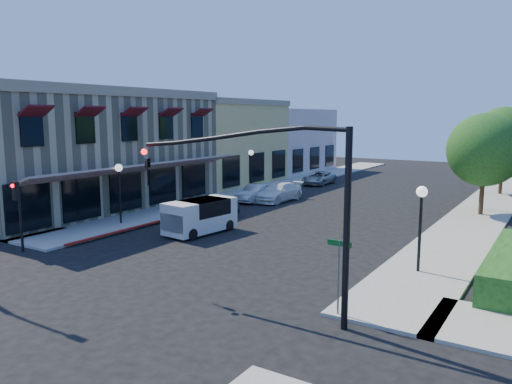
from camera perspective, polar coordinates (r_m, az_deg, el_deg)
The scene contains 22 objects.
ground at distance 18.87m, azimuth -15.47°, elevation -11.11°, with size 120.00×120.00×0.00m, color black.
sidewalk_left at distance 45.08m, azimuth 2.61°, elevation 0.75°, with size 3.50×50.00×0.12m, color gray.
sidewalk_right at distance 39.58m, azimuth 25.21°, elevation -1.19°, with size 3.50×50.00×0.12m, color gray.
curb_red_strip at distance 28.99m, azimuth -13.02°, elevation -4.06°, with size 0.25×10.00×0.06m, color maroon.
corner_brick_building at distance 36.77m, azimuth -19.36°, elevation 4.65°, with size 11.77×18.20×8.10m.
yellow_stucco_building at distance 47.60m, azimuth -5.08°, elevation 5.67°, with size 10.00×12.00×7.60m, color tan.
pink_stucco_building at distance 57.61m, azimuth 2.20°, elevation 5.92°, with size 10.00×12.00×7.00m, color beige.
hedge at distance 21.81m, azimuth 26.93°, elevation -9.04°, with size 1.40×8.00×1.10m, color #1C4012.
street_tree_a at distance 34.18m, azimuth 24.68°, elevation 4.39°, with size 4.56×4.56×6.48m.
street_tree_b at distance 44.09m, azimuth 26.48°, elevation 5.53°, with size 4.94×4.94×7.02m.
signal_mast_arm at distance 15.41m, azimuth 3.02°, elevation 0.46°, with size 8.01×0.39×6.00m.
secondary_signal at distance 25.38m, azimuth -25.59°, elevation -1.17°, with size 0.28×0.42×3.32m.
street_name_sign at distance 15.85m, azimuth 9.46°, elevation -8.27°, with size 0.80×0.06×2.50m.
lamppost_left_near at distance 29.67m, azimuth -15.38°, elevation 1.51°, with size 0.44×0.44×3.57m.
lamppost_left_far at distance 40.39m, azimuth -0.57°, elevation 3.65°, with size 0.44×0.44×3.57m.
lamppost_right_near at distance 20.70m, azimuth 18.36°, elevation -1.64°, with size 0.44×0.44×3.57m.
lamppost_right_far at distance 36.32m, azimuth 24.50°, elevation 2.30°, with size 0.44×0.44×3.57m.
white_van at distance 27.02m, azimuth -6.47°, elevation -2.54°, with size 2.24×4.27×1.81m.
parked_car_a at distance 30.44m, azimuth -4.91°, elevation -2.01°, with size 1.54×3.82×1.30m, color black.
parked_car_b at distance 36.90m, azimuth -0.09°, elevation -0.12°, with size 1.33×3.81×1.26m, color #B2B4B7.
parked_car_c at distance 37.03m, azimuth 2.57°, elevation -0.02°, with size 1.90×4.67×1.36m, color white.
parked_car_d at distance 46.51m, azimuth 7.19°, elevation 1.60°, with size 1.98×4.29×1.19m, color #979A9B.
Camera 1 is at (13.29, -11.82, 6.30)m, focal length 35.00 mm.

